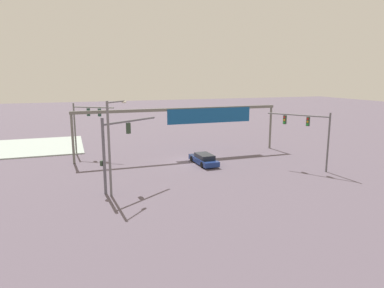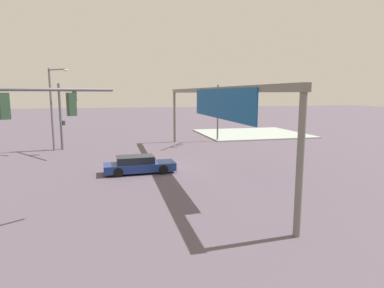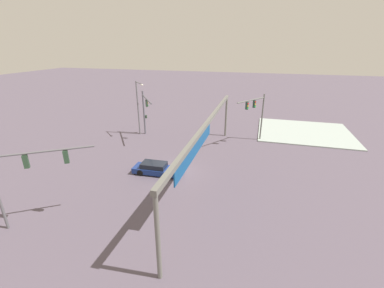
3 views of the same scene
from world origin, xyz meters
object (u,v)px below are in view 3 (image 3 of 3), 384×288
(streetlamp_curved_arm, at_px, (138,104))
(traffic_signal_near_corner, at_px, (145,108))
(sedan_car_approaching, at_px, (156,169))
(traffic_signal_cross_street, at_px, (256,110))
(traffic_signal_opposite_side, at_px, (25,171))

(streetlamp_curved_arm, bearing_deg, traffic_signal_near_corner, 23.92)
(sedan_car_approaching, bearing_deg, traffic_signal_cross_street, 50.33)
(streetlamp_curved_arm, bearing_deg, sedan_car_approaching, -13.43)
(traffic_signal_near_corner, distance_m, traffic_signal_cross_street, 15.26)
(traffic_signal_cross_street, bearing_deg, sedan_car_approaching, -3.27)
(traffic_signal_cross_street, relative_size, streetlamp_curved_arm, 0.83)
(traffic_signal_opposite_side, xyz_separation_m, traffic_signal_cross_street, (21.77, -14.87, 0.13))
(streetlamp_curved_arm, xyz_separation_m, sedan_car_approaching, (-10.83, -7.04, -4.00))
(traffic_signal_near_corner, xyz_separation_m, traffic_signal_cross_street, (1.73, -15.16, 0.31))
(streetlamp_curved_arm, bearing_deg, traffic_signal_cross_street, 48.05)
(traffic_signal_opposite_side, distance_m, streetlamp_curved_arm, 20.53)
(traffic_signal_opposite_side, xyz_separation_m, sedan_car_approaching, (9.64, -5.53, -3.81))
(traffic_signal_opposite_side, height_order, streetlamp_curved_arm, streetlamp_curved_arm)
(traffic_signal_near_corner, xyz_separation_m, sedan_car_approaching, (-10.40, -5.83, -3.63))
(streetlamp_curved_arm, distance_m, sedan_car_approaching, 13.52)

